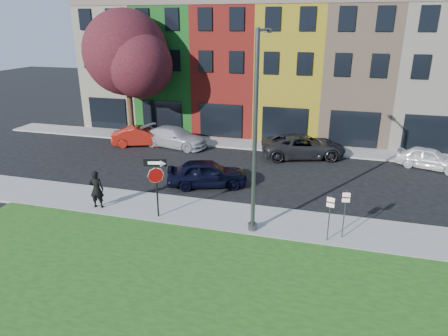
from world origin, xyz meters
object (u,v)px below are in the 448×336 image
(stop_sign, at_px, (156,176))
(sedan_near, at_px, (207,173))
(man, at_px, (97,189))
(street_lamp, at_px, (256,135))

(stop_sign, relative_size, sedan_near, 0.59)
(stop_sign, xyz_separation_m, man, (-3.28, 0.13, -1.08))
(man, height_order, street_lamp, street_lamp)
(stop_sign, bearing_deg, man, 163.38)
(stop_sign, relative_size, man, 1.49)
(stop_sign, distance_m, man, 3.46)
(street_lamp, bearing_deg, man, -178.91)
(man, distance_m, street_lamp, 8.50)
(man, xyz_separation_m, street_lamp, (7.83, 0.01, 3.30))
(man, bearing_deg, stop_sign, 167.38)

